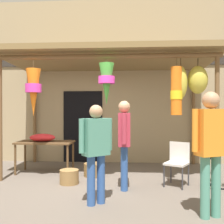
# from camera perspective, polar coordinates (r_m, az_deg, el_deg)

# --- Properties ---
(ground_plane) EXTENTS (30.00, 30.00, 0.00)m
(ground_plane) POSITION_cam_1_polar(r_m,az_deg,el_deg) (5.69, -5.54, -14.65)
(ground_plane) COLOR #60564C
(shop_facade) EXTENTS (10.47, 0.29, 4.57)m
(shop_facade) POSITION_cam_1_polar(r_m,az_deg,el_deg) (7.90, -2.68, 6.31)
(shop_facade) COLOR #9E8966
(shop_facade) RESTS_ON ground_plane
(market_stall_canopy) EXTENTS (4.92, 2.56, 2.80)m
(market_stall_canopy) POSITION_cam_1_polar(r_m,az_deg,el_deg) (6.48, -0.14, 9.46)
(market_stall_canopy) COLOR brown
(market_stall_canopy) RESTS_ON ground_plane
(display_table) EXTENTS (1.30, 0.68, 0.74)m
(display_table) POSITION_cam_1_polar(r_m,az_deg,el_deg) (6.69, -13.68, -6.64)
(display_table) COLOR brown
(display_table) RESTS_ON ground_plane
(flower_heap_on_table) EXTENTS (0.60, 0.42, 0.18)m
(flower_heap_on_table) POSITION_cam_1_polar(r_m,az_deg,el_deg) (6.70, -14.14, -5.16)
(flower_heap_on_table) COLOR red
(flower_heap_on_table) RESTS_ON display_table
(folding_chair) EXTENTS (0.54, 0.54, 0.84)m
(folding_chair) POSITION_cam_1_polar(r_m,az_deg,el_deg) (5.61, 13.48, -9.61)
(folding_chair) COLOR beige
(folding_chair) RESTS_ON ground_plane
(wicker_basket_by_table) EXTENTS (0.43, 0.43, 0.29)m
(wicker_basket_by_table) POSITION_cam_1_polar(r_m,az_deg,el_deg) (6.28, -3.85, -11.85)
(wicker_basket_by_table) COLOR brown
(wicker_basket_by_table) RESTS_ON ground_plane
(wicker_basket_spare) EXTENTS (0.38, 0.38, 0.28)m
(wicker_basket_spare) POSITION_cam_1_polar(r_m,az_deg,el_deg) (5.71, -8.87, -13.13)
(wicker_basket_spare) COLOR olive
(wicker_basket_spare) RESTS_ON ground_plane
(vendor_in_orange) EXTENTS (0.48, 0.42, 1.56)m
(vendor_in_orange) POSITION_cam_1_polar(r_m,az_deg,el_deg) (4.35, -3.33, -7.06)
(vendor_in_orange) COLOR #2D5193
(vendor_in_orange) RESTS_ON ground_plane
(shopper_by_bananas) EXTENTS (0.23, 0.59, 1.65)m
(shopper_by_bananas) POSITION_cam_1_polar(r_m,az_deg,el_deg) (5.14, 2.56, -5.24)
(shopper_by_bananas) COLOR #2D5193
(shopper_by_bananas) RESTS_ON ground_plane
(passerby_at_right) EXTENTS (0.55, 0.36, 1.74)m
(passerby_at_right) POSITION_cam_1_polar(r_m,az_deg,el_deg) (4.04, 19.78, -6.04)
(passerby_at_right) COLOR #4C8E7A
(passerby_at_right) RESTS_ON ground_plane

